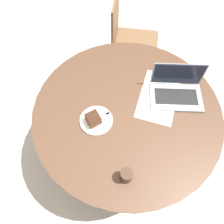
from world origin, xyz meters
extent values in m
plane|color=#B7AD9E|center=(0.00, 0.00, 0.00)|extent=(12.00, 12.00, 0.00)
cylinder|color=#4C3323|center=(0.00, 0.00, 0.01)|extent=(0.58, 0.58, 0.02)
cylinder|color=#4C3323|center=(0.00, 0.00, 0.35)|extent=(0.12, 0.12, 0.67)
cylinder|color=#4C3323|center=(0.00, 0.00, 0.70)|extent=(1.26, 1.26, 0.03)
cube|color=brown|center=(0.82, -0.32, 0.47)|extent=(0.54, 0.54, 0.02)
cube|color=brown|center=(0.90, -0.13, 0.70)|extent=(0.37, 0.16, 0.45)
cube|color=brown|center=(0.93, -0.57, 0.23)|extent=(0.05, 0.05, 0.46)
cube|color=brown|center=(0.57, -0.43, 0.23)|extent=(0.05, 0.05, 0.46)
cube|color=brown|center=(1.07, -0.21, 0.23)|extent=(0.05, 0.05, 0.46)
cube|color=brown|center=(0.71, -0.07, 0.23)|extent=(0.05, 0.05, 0.46)
cube|color=white|center=(0.05, -0.23, 0.72)|extent=(0.48, 0.42, 0.00)
cylinder|color=silver|center=(-0.04, 0.22, 0.72)|extent=(0.21, 0.21, 0.01)
cube|color=brown|center=(-0.04, 0.23, 0.76)|extent=(0.10, 0.10, 0.07)
cube|color=#351E13|center=(-0.04, 0.23, 0.80)|extent=(0.10, 0.10, 0.00)
cube|color=silver|center=(-0.03, 0.20, 0.73)|extent=(0.06, 0.17, 0.00)
cube|color=silver|center=(-0.01, 0.13, 0.73)|extent=(0.03, 0.03, 0.00)
cylinder|color=#3D2619|center=(-0.43, 0.12, 0.76)|extent=(0.07, 0.07, 0.10)
cube|color=gray|center=(0.01, -0.34, 0.73)|extent=(0.30, 0.39, 0.02)
cube|color=black|center=(0.01, -0.34, 0.74)|extent=(0.20, 0.31, 0.00)
cube|color=gray|center=(0.12, -0.38, 0.83)|extent=(0.10, 0.34, 0.19)
cube|color=black|center=(0.12, -0.37, 0.83)|extent=(0.09, 0.32, 0.18)
camera|label=1|loc=(-0.69, 0.26, 1.96)|focal=35.00mm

